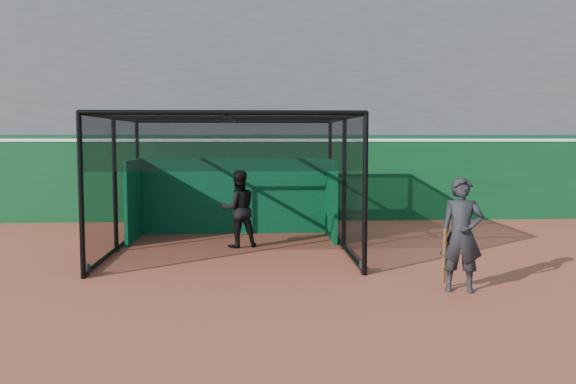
{
  "coord_description": "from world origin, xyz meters",
  "views": [
    {
      "loc": [
        -0.29,
        -9.29,
        2.39
      ],
      "look_at": [
        0.32,
        2.0,
        1.4
      ],
      "focal_mm": 38.0,
      "sensor_mm": 36.0,
      "label": 1
    }
  ],
  "objects": [
    {
      "name": "ground",
      "position": [
        0.0,
        0.0,
        0.0
      ],
      "size": [
        120.0,
        120.0,
        0.0
      ],
      "primitive_type": "plane",
      "color": "#99432C",
      "rests_on": "ground"
    },
    {
      "name": "outfield_wall",
      "position": [
        0.0,
        8.5,
        1.29
      ],
      "size": [
        50.0,
        0.5,
        2.5
      ],
      "color": "#0B3D1A",
      "rests_on": "ground"
    },
    {
      "name": "grandstand",
      "position": [
        0.0,
        12.27,
        4.48
      ],
      "size": [
        50.0,
        7.85,
        8.95
      ],
      "color": "#4C4C4F",
      "rests_on": "ground"
    },
    {
      "name": "batting_cage",
      "position": [
        -0.82,
        3.68,
        1.41
      ],
      "size": [
        4.95,
        5.11,
        2.83
      ],
      "color": "black",
      "rests_on": "ground"
    },
    {
      "name": "batter",
      "position": [
        -0.67,
        4.09,
        0.85
      ],
      "size": [
        0.99,
        0.87,
        1.7
      ],
      "primitive_type": "imported",
      "rotation": [
        0.0,
        0.0,
        3.47
      ],
      "color": "black",
      "rests_on": "ground"
    },
    {
      "name": "on_deck_player",
      "position": [
        2.92,
        -0.05,
        0.9
      ],
      "size": [
        0.74,
        0.58,
        1.8
      ],
      "color": "black",
      "rests_on": "ground"
    }
  ]
}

